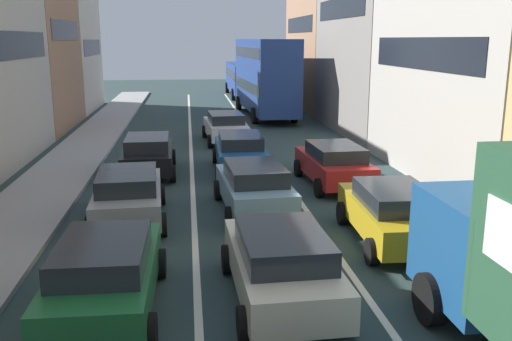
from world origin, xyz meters
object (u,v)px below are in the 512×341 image
at_px(sedan_centre_lane_second, 281,263).
at_px(sedan_right_lane_behind_truck, 393,212).
at_px(sedan_centre_lane_fifth, 225,126).
at_px(bus_far_queue_secondary, 244,77).
at_px(bus_mid_queue_primary, 265,74).
at_px(sedan_left_lane_fourth, 148,154).
at_px(coupe_centre_lane_fourth, 240,151).
at_px(wagon_right_lane_far, 334,163).
at_px(hatchback_centre_lane_third, 254,186).
at_px(wagon_left_lane_second, 105,273).
at_px(sedan_left_lane_third, 128,194).

height_order(sedan_centre_lane_second, sedan_right_lane_behind_truck, same).
relative_size(sedan_centre_lane_fifth, bus_far_queue_secondary, 0.42).
bearing_deg(bus_far_queue_secondary, sedan_centre_lane_second, 175.05).
relative_size(sedan_centre_lane_second, bus_mid_queue_primary, 0.41).
bearing_deg(sedan_left_lane_fourth, bus_mid_queue_primary, -24.20).
bearing_deg(sedan_centre_lane_second, bus_far_queue_secondary, -6.36).
distance_m(coupe_centre_lane_fourth, sedan_right_lane_behind_truck, 8.89).
relative_size(sedan_centre_lane_fifth, wagon_right_lane_far, 1.01).
distance_m(hatchback_centre_lane_third, sedan_centre_lane_fifth, 11.76).
xyz_separation_m(hatchback_centre_lane_third, bus_mid_queue_primary, (3.23, 20.98, 2.03)).
bearing_deg(bus_far_queue_secondary, sedan_right_lane_behind_truck, 179.80).
relative_size(hatchback_centre_lane_third, bus_mid_queue_primary, 0.41).
relative_size(wagon_left_lane_second, coupe_centre_lane_fourth, 1.00).
bearing_deg(hatchback_centre_lane_third, bus_mid_queue_primary, -12.06).
bearing_deg(sedan_left_lane_fourth, hatchback_centre_lane_third, -147.99).
height_order(hatchback_centre_lane_third, sedan_centre_lane_fifth, same).
xyz_separation_m(hatchback_centre_lane_third, bus_far_queue_secondary, (3.17, 34.37, 0.96)).
bearing_deg(coupe_centre_lane_fourth, wagon_left_lane_second, 163.01).
distance_m(sedan_left_lane_third, bus_far_queue_secondary, 35.48).
xyz_separation_m(coupe_centre_lane_fourth, wagon_right_lane_far, (3.08, -2.60, 0.00)).
bearing_deg(wagon_left_lane_second, sedan_left_lane_fourth, 0.54).
relative_size(sedan_right_lane_behind_truck, bus_mid_queue_primary, 0.41).
bearing_deg(sedan_centre_lane_second, hatchback_centre_lane_third, -3.23).
xyz_separation_m(sedan_left_lane_third, sedan_right_lane_behind_truck, (6.82, -2.52, 0.00)).
distance_m(wagon_left_lane_second, sedan_left_lane_third, 5.51).
relative_size(wagon_left_lane_second, wagon_right_lane_far, 0.99).
height_order(wagon_left_lane_second, sedan_left_lane_fourth, same).
height_order(hatchback_centre_lane_third, sedan_right_lane_behind_truck, same).
distance_m(sedan_centre_lane_second, sedan_right_lane_behind_truck, 4.43).
xyz_separation_m(hatchback_centre_lane_third, wagon_right_lane_far, (3.16, 2.77, 0.00)).
distance_m(sedan_left_lane_third, coupe_centre_lane_fourth, 6.90).
xyz_separation_m(sedan_centre_lane_fifth, wagon_right_lane_far, (3.22, -8.99, 0.00)).
relative_size(wagon_left_lane_second, hatchback_centre_lane_third, 0.98).
xyz_separation_m(wagon_left_lane_second, hatchback_centre_lane_third, (3.52, 5.94, 0.00)).
xyz_separation_m(wagon_left_lane_second, bus_mid_queue_primary, (6.75, 26.92, 2.03)).
distance_m(hatchback_centre_lane_third, sedan_left_lane_third, 3.66).
bearing_deg(wagon_left_lane_second, wagon_right_lane_far, -36.64).
distance_m(hatchback_centre_lane_third, sedan_left_lane_fourth, 6.33).
xyz_separation_m(wagon_left_lane_second, coupe_centre_lane_fourth, (3.61, 11.31, 0.00)).
bearing_deg(bus_far_queue_secondary, coupe_centre_lane_fourth, 173.72).
bearing_deg(sedan_centre_lane_fifth, wagon_left_lane_second, 165.46).
bearing_deg(sedan_left_lane_third, bus_mid_queue_primary, -20.74).
xyz_separation_m(bus_mid_queue_primary, bus_far_queue_secondary, (-0.06, 13.39, -1.07)).
bearing_deg(bus_far_queue_secondary, bus_mid_queue_primary, -179.97).
bearing_deg(sedan_centre_lane_second, wagon_left_lane_second, 89.79).
distance_m(sedan_left_lane_third, sedan_right_lane_behind_truck, 7.27).
height_order(sedan_centre_lane_fifth, bus_mid_queue_primary, bus_mid_queue_primary).
distance_m(hatchback_centre_lane_third, sedan_right_lane_behind_truck, 4.34).
height_order(coupe_centre_lane_fourth, bus_far_queue_secondary, bus_far_queue_secondary).
relative_size(wagon_left_lane_second, sedan_left_lane_third, 0.99).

